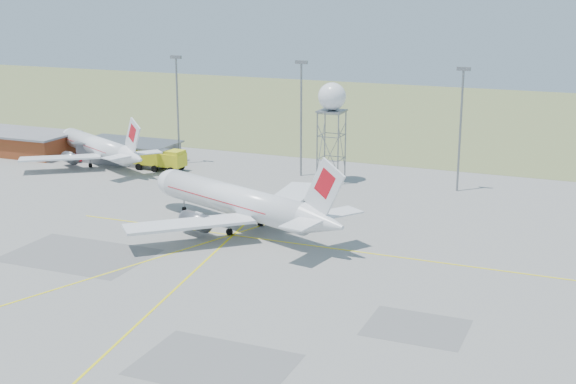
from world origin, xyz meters
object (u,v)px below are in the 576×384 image
at_px(airliner_main, 238,202).
at_px(radar_tower, 332,127).
at_px(fire_truck, 161,160).
at_px(baggage_tug, 78,159).
at_px(airliner_far, 99,147).

height_order(airliner_main, radar_tower, radar_tower).
xyz_separation_m(fire_truck, baggage_tug, (-18.39, -0.31, -1.33)).
height_order(fire_truck, baggage_tug, fire_truck).
distance_m(airliner_main, airliner_far, 49.92).
distance_m(radar_tower, baggage_tug, 51.17).
height_order(radar_tower, baggage_tug, radar_tower).
xyz_separation_m(radar_tower, fire_truck, (-31.77, -4.03, -7.76)).
height_order(radar_tower, fire_truck, radar_tower).
bearing_deg(baggage_tug, fire_truck, 27.99).
bearing_deg(airliner_far, radar_tower, -145.66).
relative_size(fire_truck, baggage_tug, 4.35).
bearing_deg(airliner_main, fire_truck, -20.88).
bearing_deg(airliner_main, baggage_tug, -7.34).
relative_size(airliner_main, radar_tower, 2.09).
relative_size(airliner_far, baggage_tug, 12.84).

